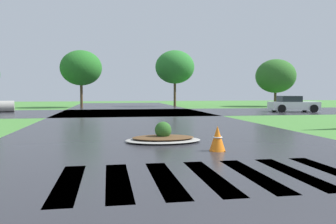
{
  "coord_description": "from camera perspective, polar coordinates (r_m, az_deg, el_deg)",
  "views": [
    {
      "loc": [
        -1.97,
        -2.64,
        1.67
      ],
      "look_at": [
        0.02,
        8.68,
        1.0
      ],
      "focal_mm": 36.75,
      "sensor_mm": 36.0,
      "label": 1
    }
  ],
  "objects": [
    {
      "name": "asphalt_roadway",
      "position": [
        12.9,
        -1.09,
        -4.07
      ],
      "size": [
        11.68,
        80.0,
        0.01
      ],
      "primitive_type": "cube",
      "color": "#2B2B30",
      "rests_on": "ground"
    },
    {
      "name": "asphalt_cross_road",
      "position": [
        28.12,
        -5.91,
        -0.06
      ],
      "size": [
        90.0,
        10.51,
        0.01
      ],
      "primitive_type": "cube",
      "color": "#2B2B30",
      "rests_on": "ground"
    },
    {
      "name": "crosswalk_stripes",
      "position": [
        6.94,
        6.96,
        -10.57
      ],
      "size": [
        5.85,
        2.89,
        0.01
      ],
      "color": "white",
      "rests_on": "ground"
    },
    {
      "name": "median_island",
      "position": [
        11.52,
        -0.81,
        -4.25
      ],
      "size": [
        2.53,
        1.69,
        0.68
      ],
      "color": "#9E9B93",
      "rests_on": "ground"
    },
    {
      "name": "car_white_sedan",
      "position": [
        30.71,
        19.98,
        1.18
      ],
      "size": [
        4.12,
        2.42,
        1.34
      ],
      "rotation": [
        0.0,
        0.0,
        -0.14
      ],
      "color": "silver",
      "rests_on": "ground"
    },
    {
      "name": "traffic_cone",
      "position": [
        9.83,
        8.2,
        -4.41
      ],
      "size": [
        0.46,
        0.46,
        0.72
      ],
      "color": "orange",
      "rests_on": "ground"
    },
    {
      "name": "background_treeline",
      "position": [
        38.07,
        -6.46,
        6.65
      ],
      "size": [
        46.74,
        6.45,
        6.41
      ],
      "color": "#4C3823",
      "rests_on": "ground"
    }
  ]
}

